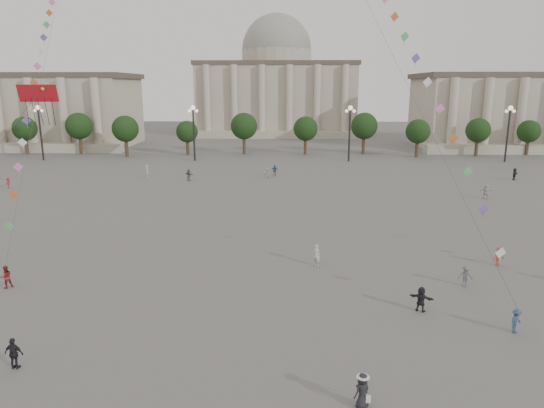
{
  "coord_description": "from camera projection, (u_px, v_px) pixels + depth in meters",
  "views": [
    {
      "loc": [
        2.51,
        -23.7,
        14.13
      ],
      "look_at": [
        1.6,
        12.0,
        5.46
      ],
      "focal_mm": 32.0,
      "sensor_mm": 36.0,
      "label": 1
    }
  ],
  "objects": [
    {
      "name": "hat_person",
      "position": [
        362.0,
        390.0,
        21.71
      ],
      "size": [
        0.98,
        0.92,
        1.69
      ],
      "color": "black",
      "rests_on": "ground"
    },
    {
      "name": "person_crowd_4",
      "position": [
        267.0,
        172.0,
        77.08
      ],
      "size": [
        1.37,
        1.45,
        1.63
      ],
      "primitive_type": "imported",
      "rotation": [
        0.0,
        0.0,
        3.98
      ],
      "color": "silver",
      "rests_on": "ground"
    },
    {
      "name": "kite_flyer_1",
      "position": [
        516.0,
        321.0,
        28.39
      ],
      "size": [
        1.1,
        1.05,
        1.5
      ],
      "primitive_type": "imported",
      "rotation": [
        0.0,
        0.0,
        0.7
      ],
      "color": "navy",
      "rests_on": "ground"
    },
    {
      "name": "lamp_post_mid_east",
      "position": [
        350.0,
        123.0,
        92.32
      ],
      "size": [
        2.0,
        0.9,
        10.65
      ],
      "color": "#262628",
      "rests_on": "ground"
    },
    {
      "name": "kite_train_west",
      "position": [
        48.0,
        25.0,
        52.61
      ],
      "size": [
        11.36,
        42.45,
        57.08
      ],
      "color": "#3F3F3F",
      "rests_on": "ground"
    },
    {
      "name": "person_crowd_6",
      "position": [
        466.0,
        276.0,
        35.01
      ],
      "size": [
        1.14,
        0.84,
        1.58
      ],
      "primitive_type": "imported",
      "rotation": [
        0.0,
        0.0,
        6.02
      ],
      "color": "#5B5A5F",
      "rests_on": "ground"
    },
    {
      "name": "ground",
      "position": [
        237.0,
        353.0,
        26.43
      ],
      "size": [
        360.0,
        360.0,
        0.0
      ],
      "primitive_type": "plane",
      "color": "#5B5855",
      "rests_on": "ground"
    },
    {
      "name": "person_crowd_12",
      "position": [
        189.0,
        175.0,
        74.53
      ],
      "size": [
        1.72,
        1.33,
        1.82
      ],
      "primitive_type": "imported",
      "rotation": [
        0.0,
        0.0,
        2.6
      ],
      "color": "slate",
      "rests_on": "ground"
    },
    {
      "name": "person_crowd_0",
      "position": [
        275.0,
        170.0,
        78.49
      ],
      "size": [
        1.12,
        0.59,
        1.81
      ],
      "primitive_type": "imported",
      "rotation": [
        0.0,
        0.0,
        0.15
      ],
      "color": "#334C74",
      "rests_on": "ground"
    },
    {
      "name": "person_crowd_10",
      "position": [
        147.0,
        171.0,
        77.49
      ],
      "size": [
        0.73,
        0.84,
        1.92
      ],
      "primitive_type": "imported",
      "rotation": [
        0.0,
        0.0,
        2.06
      ],
      "color": "silver",
      "rests_on": "ground"
    },
    {
      "name": "hall_central",
      "position": [
        276.0,
        86.0,
        148.59
      ],
      "size": [
        48.3,
        34.3,
        35.5
      ],
      "color": "#ACA390",
      "rests_on": "ground"
    },
    {
      "name": "kite_flyer_0",
      "position": [
        6.0,
        277.0,
        34.79
      ],
      "size": [
        1.02,
        1.01,
        1.66
      ],
      "primitive_type": "imported",
      "rotation": [
        0.0,
        0.0,
        3.87
      ],
      "color": "maroon",
      "rests_on": "ground"
    },
    {
      "name": "lamp_post_mid_west",
      "position": [
        193.0,
        123.0,
        93.06
      ],
      "size": [
        2.0,
        0.9,
        10.65
      ],
      "color": "#262628",
      "rests_on": "ground"
    },
    {
      "name": "person_crowd_8",
      "position": [
        499.0,
        256.0,
        39.09
      ],
      "size": [
        1.16,
        0.91,
        1.57
      ],
      "primitive_type": "imported",
      "rotation": [
        0.0,
        0.0,
        0.38
      ],
      "color": "#9D3F2A",
      "rests_on": "ground"
    },
    {
      "name": "dragon_kite",
      "position": [
        38.0,
        107.0,
        28.82
      ],
      "size": [
        5.57,
        2.53,
        15.58
      ],
      "color": "#AF121B",
      "rests_on": "ground"
    },
    {
      "name": "person_crowd_13",
      "position": [
        317.0,
        255.0,
        39.08
      ],
      "size": [
        0.78,
        0.76,
        1.81
      ],
      "primitive_type": "imported",
      "rotation": [
        0.0,
        0.0,
        2.43
      ],
      "color": "silver",
      "rests_on": "ground"
    },
    {
      "name": "tourist_1",
      "position": [
        14.0,
        354.0,
        24.75
      ],
      "size": [
        1.04,
        0.52,
        1.7
      ],
      "primitive_type": "imported",
      "rotation": [
        0.0,
        0.0,
        3.03
      ],
      "color": "black",
      "rests_on": "ground"
    },
    {
      "name": "lamp_post_far_west",
      "position": [
        39.0,
        122.0,
        93.8
      ],
      "size": [
        2.0,
        0.9,
        10.65
      ],
      "color": "#262628",
      "rests_on": "ground"
    },
    {
      "name": "lamp_post_far_east",
      "position": [
        509.0,
        123.0,
        91.58
      ],
      "size": [
        2.0,
        0.9,
        10.65
      ],
      "color": "#262628",
      "rests_on": "ground"
    },
    {
      "name": "person_crowd_7",
      "position": [
        486.0,
        191.0,
        62.64
      ],
      "size": [
        1.85,
        0.97,
        1.9
      ],
      "primitive_type": "imported",
      "rotation": [
        0.0,
        0.0,
        2.9
      ],
      "color": "silver",
      "rests_on": "ground"
    },
    {
      "name": "person_crowd_3",
      "position": [
        421.0,
        299.0,
        31.12
      ],
      "size": [
        1.6,
        1.14,
        1.67
      ],
      "primitive_type": "imported",
      "rotation": [
        0.0,
        0.0,
        2.67
      ],
      "color": "black",
      "rests_on": "ground"
    },
    {
      "name": "person_crowd_9",
      "position": [
        515.0,
        174.0,
        75.0
      ],
      "size": [
        1.6,
        1.6,
        1.85
      ],
      "primitive_type": "imported",
      "rotation": [
        0.0,
        0.0,
        0.78
      ],
      "color": "#232328",
      "rests_on": "ground"
    },
    {
      "name": "tree_row",
      "position": [
        272.0,
        130.0,
        100.92
      ],
      "size": [
        137.12,
        5.12,
        8.0
      ],
      "color": "#3C2A1E",
      "rests_on": "ground"
    },
    {
      "name": "person_crowd_2",
      "position": [
        9.0,
        183.0,
        69.09
      ],
      "size": [
        0.67,
        1.05,
        1.53
      ],
      "primitive_type": "imported",
      "rotation": [
        0.0,
        0.0,
        1.47
      ],
      "color": "#9E332B",
      "rests_on": "ground"
    }
  ]
}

